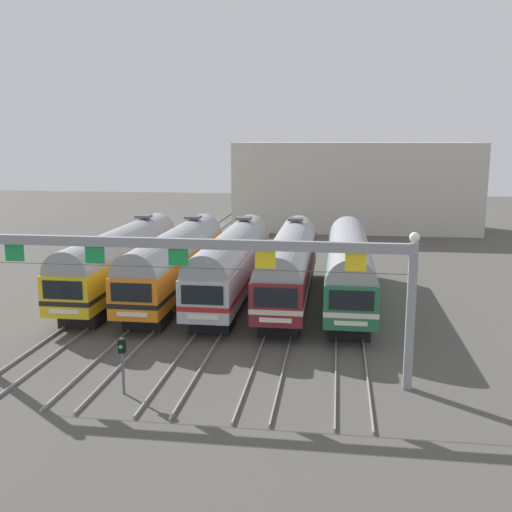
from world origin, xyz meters
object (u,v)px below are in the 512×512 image
commuter_train_stainless (232,261)px  commuter_train_green (349,264)px  commuter_train_maroon (290,263)px  yard_signal_mast (122,355)px  catenary_gantry (179,266)px  commuter_train_orange (176,260)px  commuter_train_yellow (121,258)px

commuter_train_stainless → commuter_train_green: 7.80m
commuter_train_maroon → commuter_train_stainless: bearing=180.0°
yard_signal_mast → catenary_gantry: bearing=48.9°
commuter_train_stainless → commuter_train_maroon: bearing=0.0°
commuter_train_maroon → catenary_gantry: catenary_gantry is taller
commuter_train_stainless → catenary_gantry: (-0.00, -13.50, 2.54)m
catenary_gantry → yard_signal_mast: catenary_gantry is taller
commuter_train_maroon → commuter_train_green: bearing=-0.1°
commuter_train_orange → yard_signal_mast: (1.95, -15.73, -0.92)m
commuter_train_green → commuter_train_stainless: bearing=180.0°
commuter_train_yellow → commuter_train_green: size_ratio=1.00×
commuter_train_stainless → commuter_train_maroon: same height
commuter_train_yellow → commuter_train_orange: same height
commuter_train_stainless → catenary_gantry: 13.74m
commuter_train_orange → commuter_train_yellow: bearing=180.0°
commuter_train_maroon → catenary_gantry: size_ratio=0.87×
commuter_train_maroon → commuter_train_green: (3.90, -0.00, -0.00)m
commuter_train_yellow → commuter_train_stainless: size_ratio=1.00×
commuter_train_maroon → yard_signal_mast: commuter_train_maroon is taller
commuter_train_green → catenary_gantry: (-7.80, -13.49, 2.54)m
commuter_train_stainless → yard_signal_mast: (-1.95, -15.73, -0.92)m
commuter_train_stainless → yard_signal_mast: commuter_train_stainless is taller
commuter_train_green → catenary_gantry: bearing=-120.0°
commuter_train_orange → catenary_gantry: (3.90, -13.50, 2.54)m
commuter_train_green → commuter_train_maroon: bearing=179.9°
commuter_train_stainless → commuter_train_green: commuter_train_stainless is taller
commuter_train_yellow → catenary_gantry: size_ratio=0.87×
commuter_train_orange → commuter_train_stainless: bearing=0.0°
commuter_train_green → catenary_gantry: catenary_gantry is taller
commuter_train_maroon → commuter_train_green: size_ratio=1.00×
commuter_train_orange → catenary_gantry: catenary_gantry is taller
commuter_train_stainless → commuter_train_green: size_ratio=1.00×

